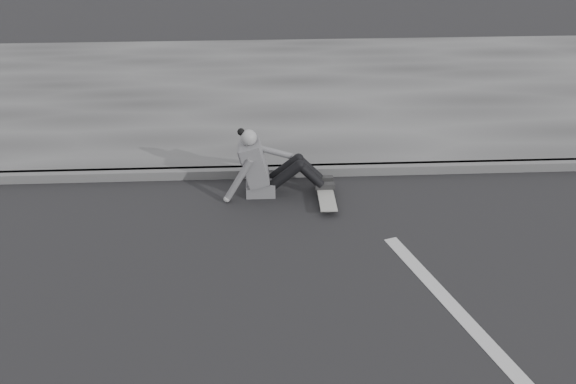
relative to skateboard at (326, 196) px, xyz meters
name	(u,v)px	position (x,y,z in m)	size (l,w,h in m)	color
ground	(265,299)	(-0.78, -1.88, -0.07)	(80.00, 80.00, 0.00)	black
curb	(262,172)	(-0.78, 0.70, -0.01)	(24.00, 0.16, 0.12)	#4D4D4D
sidewalk	(259,92)	(-0.78, 3.72, -0.01)	(24.00, 6.00, 0.12)	#3E3E3E
skateboard	(326,196)	(0.00, 0.00, 0.00)	(0.20, 0.78, 0.09)	gray
seated_woman	(265,167)	(-0.73, 0.25, 0.29)	(1.38, 0.46, 0.88)	#565658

